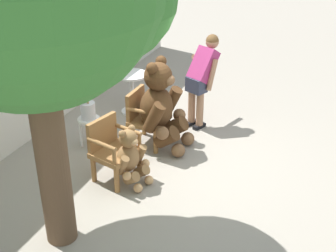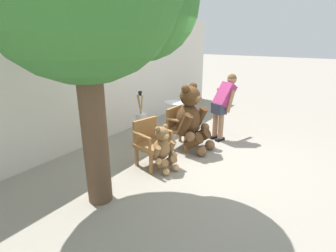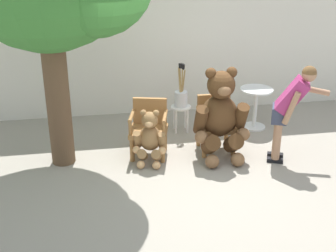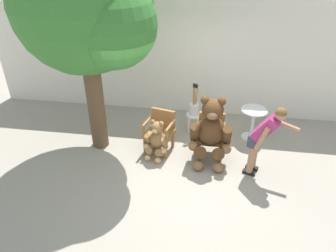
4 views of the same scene
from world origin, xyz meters
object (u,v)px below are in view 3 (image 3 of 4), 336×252
(teddy_bear_large, at_px, (220,115))
(round_side_table, at_px, (256,104))
(wooden_chair_left, at_px, (149,126))
(teddy_bear_small, at_px, (150,138))
(wooden_chair_right, at_px, (216,122))
(person_visitor, at_px, (290,105))
(white_stool, at_px, (181,112))
(brush_bucket, at_px, (181,96))

(teddy_bear_large, height_order, round_side_table, teddy_bear_large)
(round_side_table, bearing_deg, teddy_bear_large, -133.42)
(wooden_chair_left, distance_m, round_side_table, 2.06)
(teddy_bear_small, xyz_separation_m, round_side_table, (1.97, 0.98, 0.04))
(wooden_chair_left, height_order, wooden_chair_right, same)
(wooden_chair_right, bearing_deg, person_visitor, -31.15)
(white_stool, bearing_deg, person_visitor, -44.63)
(teddy_bear_large, relative_size, round_side_table, 1.95)
(white_stool, bearing_deg, teddy_bear_small, -122.62)
(brush_bucket, relative_size, round_side_table, 1.05)
(teddy_bear_large, height_order, teddy_bear_small, teddy_bear_large)
(teddy_bear_large, bearing_deg, white_stool, 111.67)
(white_stool, bearing_deg, wooden_chair_right, -61.91)
(teddy_bear_large, distance_m, person_visitor, 1.01)
(wooden_chair_left, relative_size, teddy_bear_small, 1.04)
(white_stool, distance_m, round_side_table, 1.31)
(wooden_chair_right, xyz_separation_m, person_visitor, (0.94, -0.57, 0.44))
(person_visitor, relative_size, brush_bucket, 1.99)
(wooden_chair_right, bearing_deg, teddy_bear_large, -90.32)
(teddy_bear_large, xyz_separation_m, person_visitor, (0.94, -0.31, 0.21))
(wooden_chair_left, xyz_separation_m, teddy_bear_small, (-0.02, -0.28, -0.06))
(wooden_chair_left, bearing_deg, brush_bucket, 49.75)
(person_visitor, height_order, brush_bucket, person_visitor)
(brush_bucket, bearing_deg, wooden_chair_right, -61.96)
(person_visitor, distance_m, brush_bucket, 1.91)
(wooden_chair_right, relative_size, teddy_bear_large, 0.61)
(wooden_chair_left, xyz_separation_m, person_visitor, (1.99, -0.57, 0.44))
(teddy_bear_small, relative_size, white_stool, 1.80)
(person_visitor, relative_size, round_side_table, 2.08)
(wooden_chair_right, distance_m, teddy_bear_large, 0.34)
(wooden_chair_left, xyz_separation_m, brush_bucket, (0.64, 0.76, 0.17))
(wooden_chair_right, bearing_deg, wooden_chair_left, -179.91)
(wooden_chair_left, distance_m, brush_bucket, 1.01)
(teddy_bear_large, xyz_separation_m, brush_bucket, (-0.40, 1.02, -0.05))
(wooden_chair_left, relative_size, white_stool, 1.87)
(wooden_chair_left, bearing_deg, teddy_bear_small, -95.02)
(person_visitor, bearing_deg, round_side_table, 91.95)
(teddy_bear_large, distance_m, round_side_table, 1.33)
(person_visitor, relative_size, white_stool, 3.26)
(wooden_chair_left, xyz_separation_m, white_stool, (0.64, 0.76, -0.11))
(white_stool, relative_size, round_side_table, 0.64)
(wooden_chair_left, bearing_deg, teddy_bear_large, -13.70)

